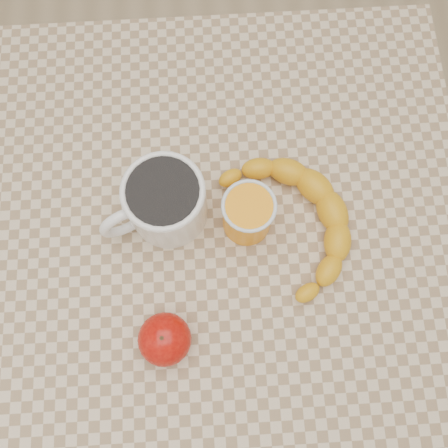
{
  "coord_description": "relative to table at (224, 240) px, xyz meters",
  "views": [
    {
      "loc": [
        -0.01,
        -0.21,
        1.52
      ],
      "look_at": [
        0.0,
        0.0,
        0.77
      ],
      "focal_mm": 40.0,
      "sensor_mm": 36.0,
      "label": 1
    }
  ],
  "objects": [
    {
      "name": "coffee_mug",
      "position": [
        -0.09,
        0.03,
        0.14
      ],
      "size": [
        0.18,
        0.16,
        0.1
      ],
      "color": "white",
      "rests_on": "table"
    },
    {
      "name": "apple",
      "position": [
        -0.1,
        -0.17,
        0.12
      ],
      "size": [
        0.1,
        0.1,
        0.07
      ],
      "color": "#8C0604",
      "rests_on": "table"
    },
    {
      "name": "table",
      "position": [
        0.0,
        0.0,
        0.0
      ],
      "size": [
        0.8,
        0.8,
        0.75
      ],
      "color": "#CBB390",
      "rests_on": "ground"
    },
    {
      "name": "orange_juice_glass",
      "position": [
        0.04,
        0.0,
        0.13
      ],
      "size": [
        0.08,
        0.08,
        0.09
      ],
      "color": "orange",
      "rests_on": "table"
    },
    {
      "name": "banana",
      "position": [
        0.11,
        -0.0,
        0.11
      ],
      "size": [
        0.38,
        0.41,
        0.05
      ],
      "primitive_type": null,
      "rotation": [
        0.0,
        0.0,
        0.33
      ],
      "color": "#EEAB15",
      "rests_on": "table"
    },
    {
      "name": "ground",
      "position": [
        0.0,
        0.0,
        -0.66
      ],
      "size": [
        3.0,
        3.0,
        0.0
      ],
      "primitive_type": "plane",
      "color": "tan",
      "rests_on": "ground"
    }
  ]
}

